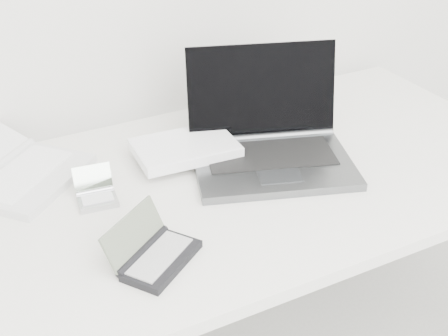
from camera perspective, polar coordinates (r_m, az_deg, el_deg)
name	(u,v)px	position (r m, az deg, el deg)	size (l,w,h in m)	color
desk	(227,195)	(1.53, 0.30, -2.47)	(1.60, 0.80, 0.73)	white
laptop_large	(248,144)	(1.56, 2.18, 2.16)	(0.55, 0.43, 0.26)	#535558
netbook_open_white	(11,170)	(1.58, -18.88, -0.19)	(0.45, 0.46, 0.09)	white
pda_silver	(96,194)	(1.45, -11.62, -2.37)	(0.10, 0.11, 0.07)	#B5B6BA
palmtop_charcoal	(154,254)	(1.25, -6.44, -7.78)	(0.21, 0.20, 0.09)	black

